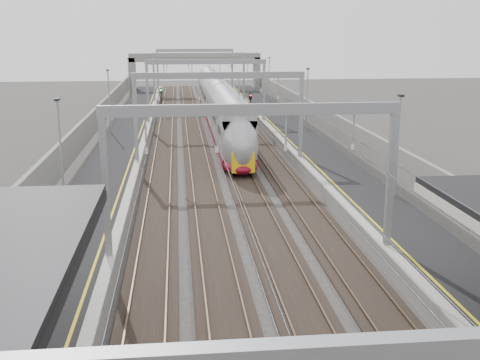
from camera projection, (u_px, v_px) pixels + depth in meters
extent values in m
cube|color=black|center=(119.00, 159.00, 48.63)|extent=(4.00, 120.00, 1.00)
cube|color=black|center=(312.00, 155.00, 50.24)|extent=(4.00, 120.00, 1.00)
cube|color=black|center=(162.00, 164.00, 49.09)|extent=(2.40, 140.00, 0.08)
cube|color=brown|center=(153.00, 163.00, 49.00)|extent=(0.07, 140.00, 0.14)
cube|color=brown|center=(171.00, 162.00, 49.14)|extent=(0.07, 140.00, 0.14)
cube|color=black|center=(199.00, 163.00, 49.39)|extent=(2.40, 140.00, 0.08)
cube|color=brown|center=(190.00, 162.00, 49.30)|extent=(0.07, 140.00, 0.14)
cube|color=brown|center=(208.00, 162.00, 49.44)|extent=(0.07, 140.00, 0.14)
cube|color=black|center=(235.00, 162.00, 49.69)|extent=(2.40, 140.00, 0.08)
cube|color=brown|center=(227.00, 161.00, 49.60)|extent=(0.07, 140.00, 0.14)
cube|color=brown|center=(244.00, 161.00, 49.74)|extent=(0.07, 140.00, 0.14)
cube|color=black|center=(271.00, 161.00, 50.00)|extent=(2.40, 140.00, 0.08)
cube|color=brown|center=(263.00, 160.00, 49.90)|extent=(0.07, 140.00, 0.14)
cube|color=brown|center=(280.00, 160.00, 50.05)|extent=(0.07, 140.00, 0.14)
cube|color=gray|center=(105.00, 183.00, 25.68)|extent=(0.28, 0.28, 6.60)
cube|color=gray|center=(391.00, 176.00, 26.95)|extent=(0.28, 0.28, 6.60)
cube|color=gray|center=(252.00, 110.00, 25.58)|extent=(13.00, 0.25, 0.50)
cube|color=gray|center=(135.00, 117.00, 44.98)|extent=(0.28, 0.28, 6.60)
cube|color=gray|center=(301.00, 115.00, 46.25)|extent=(0.28, 0.28, 6.60)
cube|color=gray|center=(219.00, 75.00, 44.88)|extent=(13.00, 0.25, 0.50)
cube|color=gray|center=(147.00, 91.00, 64.28)|extent=(0.28, 0.28, 6.60)
cube|color=gray|center=(264.00, 90.00, 65.55)|extent=(0.28, 0.28, 6.60)
cube|color=gray|center=(206.00, 62.00, 64.18)|extent=(13.00, 0.25, 0.50)
cube|color=gray|center=(154.00, 77.00, 83.58)|extent=(0.28, 0.28, 6.60)
cube|color=gray|center=(244.00, 76.00, 84.85)|extent=(0.28, 0.28, 6.60)
cube|color=gray|center=(199.00, 55.00, 83.48)|extent=(13.00, 0.25, 0.50)
cube|color=gray|center=(158.00, 69.00, 100.95)|extent=(0.28, 0.28, 6.60)
cube|color=gray|center=(232.00, 69.00, 102.22)|extent=(0.28, 0.28, 6.60)
cube|color=gray|center=(195.00, 50.00, 100.85)|extent=(13.00, 0.25, 0.50)
cylinder|color=#262628|center=(161.00, 91.00, 52.59)|extent=(0.03, 140.00, 0.03)
cylinder|color=#262628|center=(196.00, 90.00, 52.89)|extent=(0.03, 140.00, 0.03)
cylinder|color=#262628|center=(230.00, 90.00, 53.20)|extent=(0.03, 140.00, 0.03)
cylinder|color=#262628|center=(263.00, 90.00, 53.50)|extent=(0.03, 140.00, 0.03)
cube|color=gray|center=(195.00, 57.00, 101.13)|extent=(22.00, 2.20, 1.40)
cube|color=gray|center=(133.00, 76.00, 100.82)|extent=(1.00, 2.20, 6.20)
cube|color=gray|center=(257.00, 75.00, 102.93)|extent=(1.00, 2.20, 6.20)
cube|color=gray|center=(77.00, 147.00, 48.04)|extent=(0.30, 120.00, 3.20)
cube|color=gray|center=(350.00, 141.00, 50.29)|extent=(0.30, 120.00, 3.20)
cube|color=maroon|center=(227.00, 139.00, 57.02)|extent=(2.69, 22.92, 0.80)
cube|color=gray|center=(227.00, 119.00, 56.56)|extent=(2.69, 22.92, 2.99)
cube|color=black|center=(236.00, 160.00, 49.35)|extent=(1.99, 2.39, 0.50)
cube|color=maroon|center=(213.00, 108.00, 79.52)|extent=(2.69, 22.92, 0.80)
cube|color=gray|center=(213.00, 94.00, 79.07)|extent=(2.69, 22.92, 2.99)
cube|color=black|center=(217.00, 119.00, 71.86)|extent=(1.99, 2.39, 0.50)
ellipsoid|color=gray|center=(240.00, 145.00, 45.38)|extent=(2.69, 5.18, 4.19)
cube|color=yellow|center=(243.00, 163.00, 43.53)|extent=(1.69, 0.12, 1.50)
cube|color=black|center=(243.00, 141.00, 43.60)|extent=(1.59, 0.57, 0.94)
cylinder|color=black|center=(161.00, 104.00, 76.78)|extent=(0.12, 0.12, 3.00)
cube|color=black|center=(161.00, 91.00, 76.40)|extent=(0.32, 0.22, 0.75)
sphere|color=#0CE526|center=(161.00, 90.00, 76.23)|extent=(0.16, 0.16, 0.16)
cylinder|color=black|center=(233.00, 113.00, 68.55)|extent=(0.12, 0.12, 3.00)
cube|color=black|center=(233.00, 99.00, 68.16)|extent=(0.32, 0.22, 0.75)
sphere|color=red|center=(233.00, 97.00, 68.00)|extent=(0.16, 0.16, 0.16)
cylinder|color=black|center=(250.00, 110.00, 70.76)|extent=(0.12, 0.12, 3.00)
cube|color=black|center=(250.00, 96.00, 70.37)|extent=(0.32, 0.22, 0.75)
sphere|color=red|center=(251.00, 95.00, 70.21)|extent=(0.16, 0.16, 0.16)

